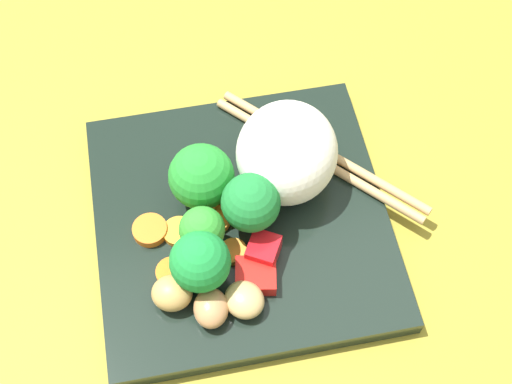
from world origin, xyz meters
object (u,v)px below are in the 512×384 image
chopstick_pair (320,155)px  rice_mound (287,152)px  broccoli_floret_1 (200,263)px  carrot_slice_4 (172,273)px  square_plate (241,221)px

chopstick_pair → rice_mound: bearing=69.0°
rice_mound → broccoli_floret_1: rice_mound is taller
rice_mound → carrot_slice_4: bearing=-56.8°
rice_mound → carrot_slice_4: (7.00, -10.69, -3.30)cm
rice_mound → broccoli_floret_1: (8.00, -8.44, -0.32)cm
square_plate → chopstick_pair: size_ratio=1.43×
rice_mound → chopstick_pair: bearing=111.5°
broccoli_floret_1 → chopstick_pair: broccoli_floret_1 is taller
broccoli_floret_1 → carrot_slice_4: broccoli_floret_1 is taller
broccoli_floret_1 → rice_mound: bearing=133.5°
square_plate → carrot_slice_4: bearing=-56.9°
chopstick_pair → square_plate: bearing=76.0°
rice_mound → chopstick_pair: rice_mound is taller
rice_mound → chopstick_pair: size_ratio=0.54×
carrot_slice_4 → rice_mound: bearing=123.2°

